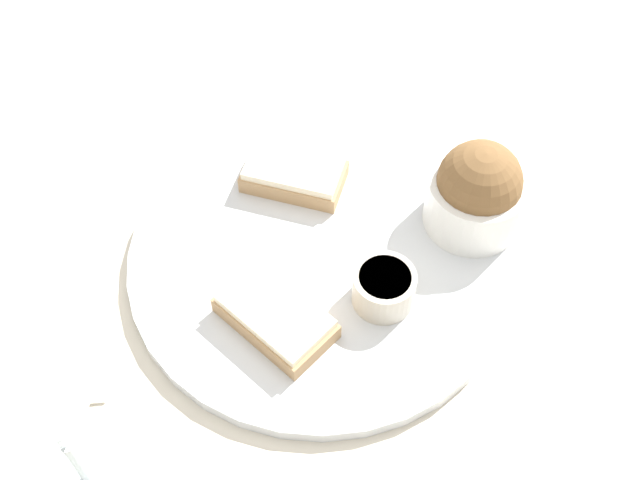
{
  "coord_description": "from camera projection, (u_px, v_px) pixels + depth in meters",
  "views": [
    {
      "loc": [
        0.08,
        -0.41,
        0.62
      ],
      "look_at": [
        0.0,
        0.0,
        0.03
      ],
      "focal_mm": 45.0,
      "sensor_mm": 36.0,
      "label": 1
    }
  ],
  "objects": [
    {
      "name": "cheese_toast_near",
      "position": [
        275.0,
        316.0,
        0.68
      ],
      "size": [
        0.12,
        0.1,
        0.03
      ],
      "color": "tan",
      "rests_on": "dinner_plate"
    },
    {
      "name": "cheese_toast_far",
      "position": [
        294.0,
        174.0,
        0.78
      ],
      "size": [
        0.1,
        0.06,
        0.03
      ],
      "color": "tan",
      "rests_on": "dinner_plate"
    },
    {
      "name": "sauce_ramekin",
      "position": [
        384.0,
        287.0,
        0.69
      ],
      "size": [
        0.06,
        0.06,
        0.04
      ],
      "color": "beige",
      "rests_on": "dinner_plate"
    },
    {
      "name": "wine_glass",
      "position": [
        50.0,
        424.0,
        0.54
      ],
      "size": [
        0.08,
        0.08,
        0.16
      ],
      "color": "silver",
      "rests_on": "ground_plane"
    },
    {
      "name": "napkin",
      "position": [
        43.0,
        345.0,
        0.69
      ],
      "size": [
        0.14,
        0.15,
        0.01
      ],
      "color": "beige",
      "rests_on": "ground_plane"
    },
    {
      "name": "dinner_plate",
      "position": [
        320.0,
        257.0,
        0.74
      ],
      "size": [
        0.35,
        0.35,
        0.01
      ],
      "color": "silver",
      "rests_on": "ground_plane"
    },
    {
      "name": "ground_plane",
      "position": [
        320.0,
        261.0,
        0.75
      ],
      "size": [
        4.0,
        4.0,
        0.0
      ],
      "primitive_type": "plane",
      "color": "beige"
    },
    {
      "name": "salad_bowl",
      "position": [
        477.0,
        192.0,
        0.73
      ],
      "size": [
        0.09,
        0.09,
        0.09
      ],
      "color": "white",
      "rests_on": "dinner_plate"
    }
  ]
}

